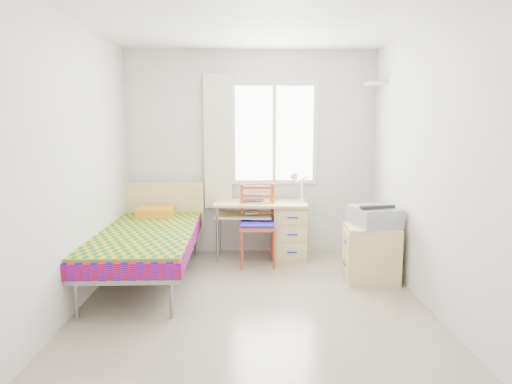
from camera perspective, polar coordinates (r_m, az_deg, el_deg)
floor at (r=4.48m, az=-0.37°, el=-13.38°), size 3.50×3.50×0.00m
ceiling at (r=4.26m, az=-0.41°, el=21.10°), size 3.50×3.50×0.00m
wall_back at (r=5.92m, az=-0.65°, el=4.90°), size 3.20×0.00×3.20m
wall_left at (r=4.45m, az=-21.50°, el=3.14°), size 0.00×3.50×3.50m
wall_right at (r=4.49m, az=20.50°, el=3.24°), size 0.00×3.50×3.50m
window at (r=5.90m, az=2.29°, el=7.31°), size 1.10×0.04×1.30m
curtain at (r=5.85m, az=-4.79°, el=6.30°), size 0.35×0.05×1.70m
floating_shelf at (r=5.79m, az=14.68°, el=12.97°), size 0.20×0.32×0.03m
bed at (r=5.09m, az=-13.33°, el=-5.58°), size 1.03×2.17×0.94m
desk at (r=5.73m, az=3.57°, el=-4.45°), size 1.17×0.60×0.71m
chair at (r=5.46m, az=0.27°, el=-3.48°), size 0.43×0.43×0.96m
cabinet at (r=5.09m, az=14.14°, el=-7.41°), size 0.58×0.52×0.59m
printer at (r=5.02m, az=14.55°, el=-2.91°), size 0.53×0.58×0.21m
laptop at (r=5.66m, az=-0.51°, el=-1.14°), size 0.32×0.22×0.02m
pen_cup at (r=5.78m, az=2.07°, el=-0.55°), size 0.10×0.10×0.10m
task_lamp at (r=5.58m, az=5.31°, el=0.99°), size 0.22×0.31×0.38m
book at (r=5.64m, az=-1.37°, el=-2.56°), size 0.16×0.21×0.02m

